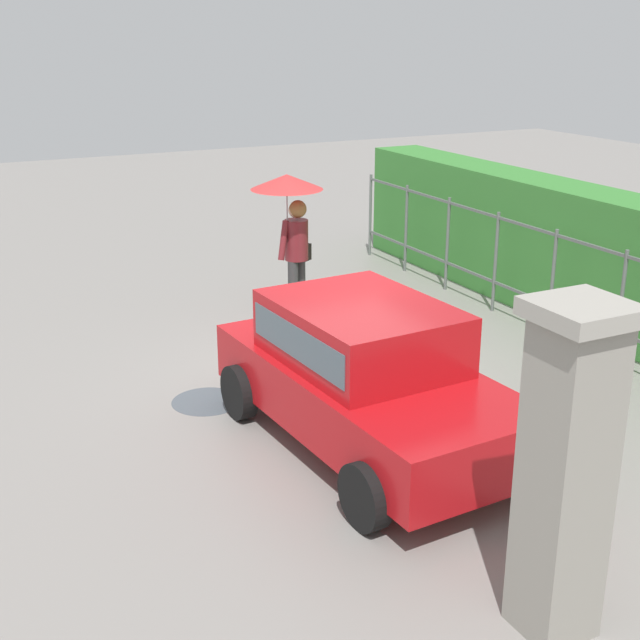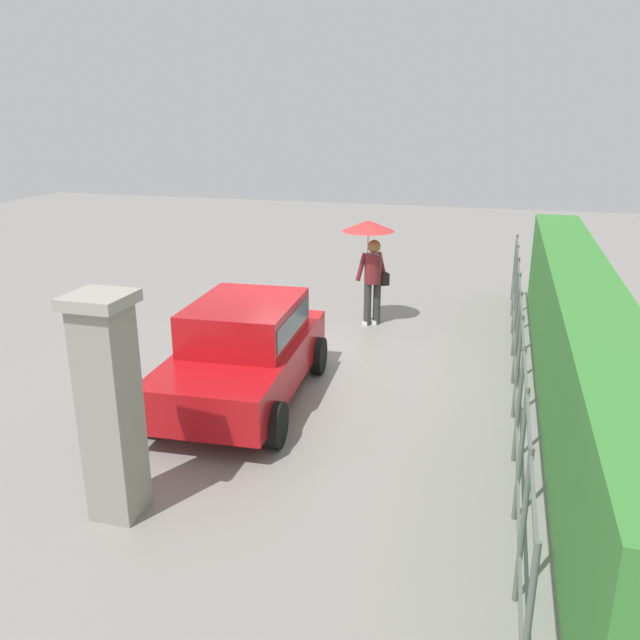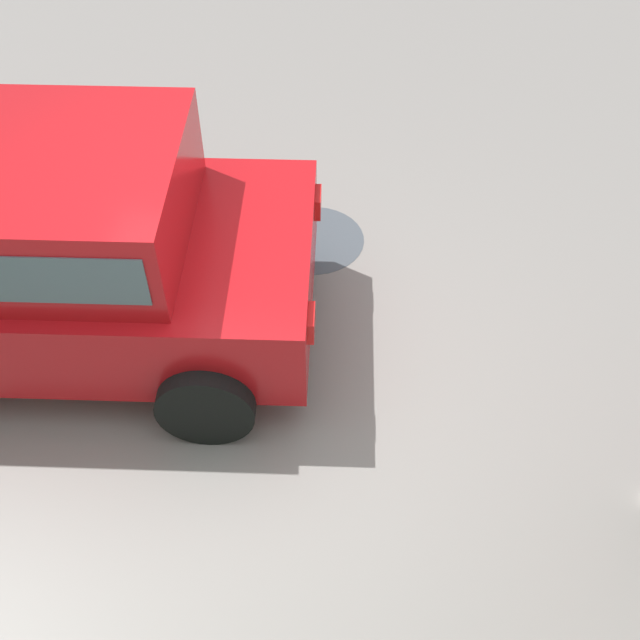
# 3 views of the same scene
# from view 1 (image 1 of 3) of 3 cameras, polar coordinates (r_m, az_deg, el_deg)

# --- Properties ---
(ground_plane) EXTENTS (40.00, 40.00, 0.00)m
(ground_plane) POSITION_cam_1_polar(r_m,az_deg,el_deg) (10.34, 1.06, -3.97)
(ground_plane) COLOR gray
(car) EXTENTS (3.82, 2.04, 1.48)m
(car) POSITION_cam_1_polar(r_m,az_deg,el_deg) (8.50, 3.04, -3.37)
(car) COLOR #B71116
(car) RESTS_ON ground
(pedestrian) EXTENTS (1.02, 1.02, 2.09)m
(pedestrian) POSITION_cam_1_polar(r_m,az_deg,el_deg) (12.16, -1.96, 7.31)
(pedestrian) COLOR #333333
(pedestrian) RESTS_ON ground
(gate_pillar) EXTENTS (0.60, 0.60, 2.42)m
(gate_pillar) POSITION_cam_1_polar(r_m,az_deg,el_deg) (5.98, 16.08, -9.67)
(gate_pillar) COLOR gray
(gate_pillar) RESTS_ON ground
(fence_section) EXTENTS (11.15, 0.05, 1.50)m
(fence_section) POSITION_cam_1_polar(r_m,az_deg,el_deg) (11.49, 17.29, 1.91)
(fence_section) COLOR #59605B
(fence_section) RESTS_ON ground
(hedge_row) EXTENTS (12.10, 0.90, 1.90)m
(hedge_row) POSITION_cam_1_polar(r_m,az_deg,el_deg) (12.03, 20.17, 2.95)
(hedge_row) COLOR #387F33
(hedge_row) RESTS_ON ground
(puddle_near) EXTENTS (0.80, 0.80, 0.00)m
(puddle_near) POSITION_cam_1_polar(r_m,az_deg,el_deg) (9.83, -7.58, -5.40)
(puddle_near) COLOR #4C545B
(puddle_near) RESTS_ON ground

